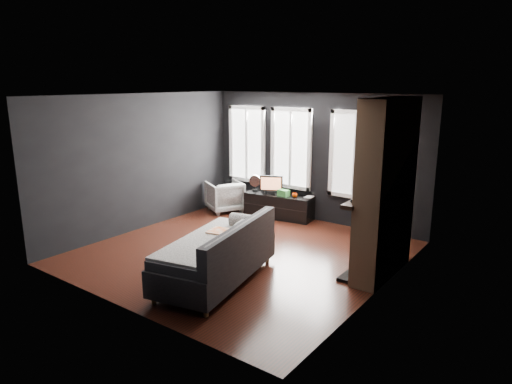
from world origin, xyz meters
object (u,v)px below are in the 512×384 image
Objects in this scene: sofa at (216,251)px; armchair at (225,195)px; book at (306,192)px; mantel_vase at (381,183)px; media_console at (279,206)px; monitor at (271,183)px; mug at (295,195)px.

armchair is at bearing 116.49° from sofa.
sofa is 3.50m from book.
armchair is 4.19m from mantel_vase.
mantel_vase is at bearing -29.59° from media_console.
monitor is 2.26× the size of book.
mug is at bearing -21.90° from monitor.
sofa reaches higher than armchair.
mantel_vase is at bearing 41.47° from sofa.
mantel_vase reaches higher than armchair.
media_console is 0.51m from mug.
armchair reaches higher than mug.
armchair is (-2.37, 3.00, -0.09)m from sofa.
mug is at bearing -138.25° from book.
sofa reaches higher than mug.
armchair is 1.49× the size of monitor.
media_console is 13.79× the size of mug.
armchair is 1.34m from media_console.
mug is at bearing 128.77° from armchair.
mug is at bearing 89.70° from sofa.
armchair is at bearing 167.62° from monitor.
book is at bearing 7.90° from media_console.
media_console is (-1.07, 3.30, -0.21)m from sofa.
monitor is at bearing 99.22° from sofa.
armchair is 1.95m from book.
sofa is 10.63× the size of mantel_vase.
mug is (-0.67, 3.30, 0.10)m from sofa.
mantel_vase reaches higher than mug.
mug is (0.40, -0.01, 0.32)m from media_console.
monitor is 3.13m from mantel_vase.
mug is 2.67m from mantel_vase.
sofa is 1.45× the size of media_console.
monitor is at bearing 131.98° from armchair.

